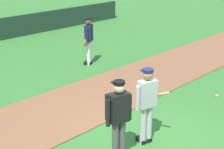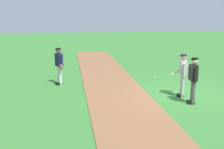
# 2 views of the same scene
# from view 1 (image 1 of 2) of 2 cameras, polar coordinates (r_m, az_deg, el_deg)

# --- Properties ---
(ground_plane) EXTENTS (80.00, 80.00, 0.00)m
(ground_plane) POSITION_cam_1_polar(r_m,az_deg,el_deg) (7.90, 5.23, -11.21)
(ground_plane) COLOR #387A33
(infield_dirt_path) EXTENTS (28.00, 2.61, 0.03)m
(infield_dirt_path) POSITION_cam_1_polar(r_m,az_deg,el_deg) (9.51, -6.80, -5.40)
(infield_dirt_path) COLOR brown
(infield_dirt_path) RESTS_ON ground
(batter_grey_jersey) EXTENTS (0.62, 0.80, 1.76)m
(batter_grey_jersey) POSITION_cam_1_polar(r_m,az_deg,el_deg) (7.47, 5.82, -4.78)
(batter_grey_jersey) COLOR #B2B2B2
(batter_grey_jersey) RESTS_ON ground
(umpire_home_plate) EXTENTS (0.58, 0.37, 1.76)m
(umpire_home_plate) POSITION_cam_1_polar(r_m,az_deg,el_deg) (6.81, 1.05, -7.00)
(umpire_home_plate) COLOR #4C4C4C
(umpire_home_plate) RESTS_ON ground
(runner_navy_jersey) EXTENTS (0.63, 0.44, 1.76)m
(runner_navy_jersey) POSITION_cam_1_polar(r_m,az_deg,el_deg) (12.65, -3.91, 5.83)
(runner_navy_jersey) COLOR white
(runner_navy_jersey) RESTS_ON ground
(baseball) EXTENTS (0.07, 0.07, 0.07)m
(baseball) POSITION_cam_1_polar(r_m,az_deg,el_deg) (10.56, 17.02, -3.36)
(baseball) COLOR white
(baseball) RESTS_ON ground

